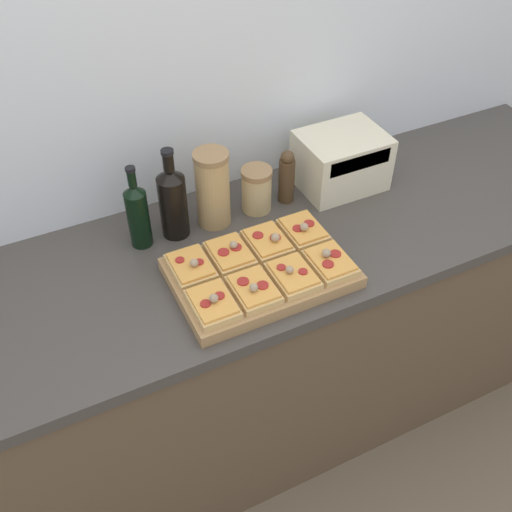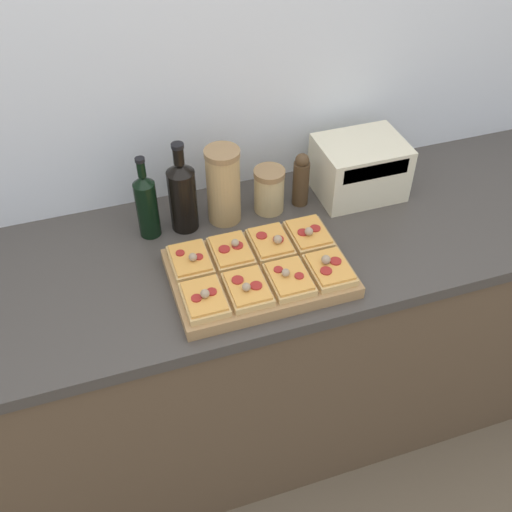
% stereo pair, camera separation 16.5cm
% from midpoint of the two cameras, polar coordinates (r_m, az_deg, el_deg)
% --- Properties ---
extents(ground_plane, '(12.00, 12.00, 0.00)m').
position_cam_midpoint_polar(ground_plane, '(2.35, 4.29, -21.85)').
color(ground_plane, brown).
extents(wall_back, '(6.00, 0.06, 2.50)m').
position_cam_midpoint_polar(wall_back, '(1.86, -1.56, 14.91)').
color(wall_back, silver).
rests_on(wall_back, ground_plane).
extents(kitchen_counter, '(2.63, 0.67, 0.94)m').
position_cam_midpoint_polar(kitchen_counter, '(2.11, 1.72, -8.81)').
color(kitchen_counter, brown).
rests_on(kitchen_counter, ground_plane).
extents(cutting_board, '(0.49, 0.32, 0.04)m').
position_cam_midpoint_polar(cutting_board, '(1.66, 3.18, -1.78)').
color(cutting_board, '#A37A4C').
rests_on(cutting_board, kitchen_counter).
extents(pizza_slice_back_left, '(0.11, 0.14, 0.05)m').
position_cam_midpoint_polar(pizza_slice_back_left, '(1.65, -3.44, -0.55)').
color(pizza_slice_back_left, tan).
rests_on(pizza_slice_back_left, cutting_board).
extents(pizza_slice_back_midleft, '(0.11, 0.14, 0.05)m').
position_cam_midpoint_polar(pizza_slice_back_midleft, '(1.67, 0.43, 0.33)').
color(pizza_slice_back_midleft, tan).
rests_on(pizza_slice_back_midleft, cutting_board).
extents(pizza_slice_back_midright, '(0.11, 0.14, 0.05)m').
position_cam_midpoint_polar(pizza_slice_back_midright, '(1.70, 4.18, 1.15)').
color(pizza_slice_back_midright, tan).
rests_on(pizza_slice_back_midright, cutting_board).
extents(pizza_slice_back_right, '(0.11, 0.14, 0.05)m').
position_cam_midpoint_polar(pizza_slice_back_right, '(1.74, 7.75, 1.94)').
color(pizza_slice_back_right, tan).
rests_on(pizza_slice_back_right, cutting_board).
extents(pizza_slice_front_left, '(0.11, 0.14, 0.05)m').
position_cam_midpoint_polar(pizza_slice_front_left, '(1.54, -1.90, -4.23)').
color(pizza_slice_front_left, tan).
rests_on(pizza_slice_front_left, cutting_board).
extents(pizza_slice_front_midleft, '(0.11, 0.14, 0.05)m').
position_cam_midpoint_polar(pizza_slice_front_midleft, '(1.57, 2.20, -3.26)').
color(pizza_slice_front_midleft, tan).
rests_on(pizza_slice_front_midleft, cutting_board).
extents(pizza_slice_front_midright, '(0.11, 0.14, 0.05)m').
position_cam_midpoint_polar(pizza_slice_front_midright, '(1.60, 6.14, -2.29)').
color(pizza_slice_front_midright, tan).
rests_on(pizza_slice_front_midright, cutting_board).
extents(pizza_slice_front_right, '(0.11, 0.14, 0.05)m').
position_cam_midpoint_polar(pizza_slice_front_right, '(1.64, 9.89, -1.34)').
color(pizza_slice_front_right, tan).
rests_on(pizza_slice_front_right, cutting_board).
extents(olive_oil_bottle, '(0.06, 0.06, 0.27)m').
position_cam_midpoint_polar(olive_oil_bottle, '(1.76, -7.75, 4.80)').
color(olive_oil_bottle, black).
rests_on(olive_oil_bottle, kitchen_counter).
extents(wine_bottle, '(0.08, 0.08, 0.29)m').
position_cam_midpoint_polar(wine_bottle, '(1.77, -4.37, 5.75)').
color(wine_bottle, black).
rests_on(wine_bottle, kitchen_counter).
extents(grain_jar_tall, '(0.11, 0.11, 0.25)m').
position_cam_midpoint_polar(grain_jar_tall, '(1.79, -0.48, 6.62)').
color(grain_jar_tall, tan).
rests_on(grain_jar_tall, kitchen_counter).
extents(grain_jar_short, '(0.10, 0.10, 0.15)m').
position_cam_midpoint_polar(grain_jar_short, '(1.86, 3.81, 6.18)').
color(grain_jar_short, tan).
rests_on(grain_jar_short, kitchen_counter).
extents(pepper_mill, '(0.05, 0.05, 0.18)m').
position_cam_midpoint_polar(pepper_mill, '(1.89, 6.83, 7.13)').
color(pepper_mill, '#47331E').
rests_on(pepper_mill, kitchen_counter).
extents(toaster_oven, '(0.29, 0.21, 0.18)m').
position_cam_midpoint_polar(toaster_oven, '(1.97, 12.23, 8.12)').
color(toaster_oven, beige).
rests_on(toaster_oven, kitchen_counter).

